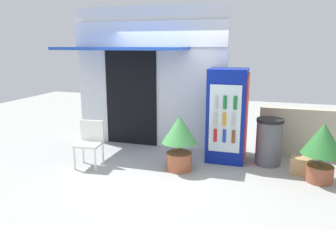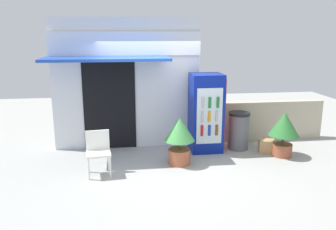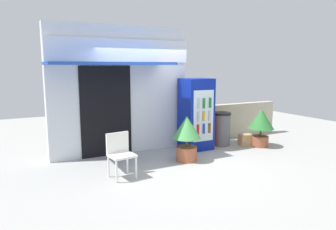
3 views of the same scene
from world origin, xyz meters
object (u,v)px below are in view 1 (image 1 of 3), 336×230
at_px(plastic_chair, 90,140).
at_px(potted_plant_near_shop, 179,137).
at_px(drink_cooler, 227,115).
at_px(potted_plant_curbside, 323,145).
at_px(cardboard_box, 302,166).
at_px(trash_bin, 269,141).

height_order(plastic_chair, potted_plant_near_shop, potted_plant_near_shop).
relative_size(drink_cooler, potted_plant_curbside, 1.79).
height_order(drink_cooler, potted_plant_curbside, drink_cooler).
distance_m(plastic_chair, potted_plant_curbside, 4.03).
xyz_separation_m(plastic_chair, cardboard_box, (3.75, 0.71, -0.35)).
bearing_deg(drink_cooler, potted_plant_curbside, -20.74).
height_order(drink_cooler, plastic_chair, drink_cooler).
height_order(potted_plant_near_shop, trash_bin, potted_plant_near_shop).
distance_m(potted_plant_near_shop, potted_plant_curbside, 2.36).
bearing_deg(potted_plant_near_shop, cardboard_box, 11.45).
bearing_deg(plastic_chair, potted_plant_curbside, 6.36).
relative_size(potted_plant_curbside, cardboard_box, 2.79).
distance_m(potted_plant_near_shop, cardboard_box, 2.20).
bearing_deg(potted_plant_curbside, cardboard_box, 133.53).
xyz_separation_m(drink_cooler, potted_plant_near_shop, (-0.75, -0.77, -0.29)).
relative_size(plastic_chair, cardboard_box, 2.36).
xyz_separation_m(drink_cooler, plastic_chair, (-2.39, -1.06, -0.40)).
bearing_deg(cardboard_box, trash_bin, 149.03).
height_order(potted_plant_near_shop, potted_plant_curbside, potted_plant_near_shop).
relative_size(drink_cooler, plastic_chair, 2.12).
bearing_deg(potted_plant_curbside, potted_plant_near_shop, -176.06).
bearing_deg(trash_bin, potted_plant_near_shop, -153.46).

